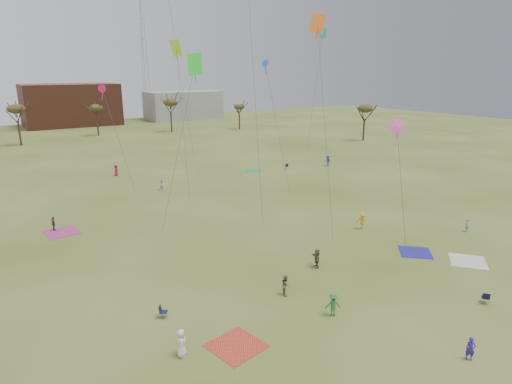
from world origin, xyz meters
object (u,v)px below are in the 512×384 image
flyer_near_center (333,305)px  camp_chair_left (164,314)px  flyer_near_right (470,349)px  flyer_near_left (182,343)px  radio_tower (144,59)px  camp_chair_right (286,167)px  camp_chair_center (485,300)px

flyer_near_center → camp_chair_left: (-9.72, 6.02, -0.55)m
flyer_near_right → flyer_near_left: bearing=-168.0°
flyer_near_center → radio_tower: size_ratio=0.04×
camp_chair_left → camp_chair_right: bearing=-13.1°
camp_chair_left → camp_chair_center: (19.99, -10.77, 0.00)m
flyer_near_left → flyer_near_right: size_ratio=1.19×
flyer_near_center → flyer_near_right: bearing=138.7°
flyer_near_left → camp_chair_right: bearing=-15.4°
camp_chair_center → camp_chair_right: (14.29, 42.70, 0.00)m
flyer_near_left → camp_chair_left: bearing=20.4°
flyer_near_center → radio_tower: radio_tower is taller
radio_tower → camp_chair_center: bearing=-99.4°
camp_chair_center → camp_chair_right: same height
flyer_near_right → camp_chair_center: size_ratio=1.65×
camp_chair_left → camp_chair_center: 22.71m
camp_chair_right → flyer_near_left: bearing=-71.9°
radio_tower → flyer_near_center: bearing=-104.3°
flyer_near_left → camp_chair_center: flyer_near_left is taller
flyer_near_right → camp_chair_center: flyer_near_right is taller
camp_chair_right → flyer_near_center: bearing=-61.0°
camp_chair_left → radio_tower: bearing=14.8°
flyer_near_right → radio_tower: bearing=124.2°
flyer_near_right → camp_chair_right: size_ratio=1.65×
flyer_near_left → camp_chair_center: size_ratio=1.97×
flyer_near_left → camp_chair_right: flyer_near_left is taller
camp_chair_left → radio_tower: 127.86m
flyer_near_right → camp_chair_center: bearing=70.3°
flyer_near_center → camp_chair_left: bearing=-6.4°
camp_chair_right → radio_tower: size_ratio=0.02×
camp_chair_right → radio_tower: bearing=147.1°
flyer_near_right → camp_chair_center: (6.90, 3.07, -0.46)m
camp_chair_center → radio_tower: (21.61, 130.17, 18.95)m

